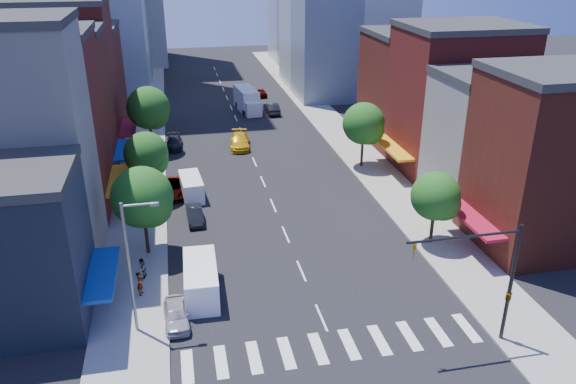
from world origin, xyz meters
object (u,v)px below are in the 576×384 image
object	(u,v)px
cargo_van_near	(201,281)
cargo_van_far	(192,187)
parked_car_front	(176,314)
pedestrian_near	(140,283)
taxi	(240,141)
parked_car_second	(195,215)
parked_car_rear	(174,142)
traffic_car_far	(261,93)
box_truck	(247,101)
traffic_car_oncoming	(272,108)
parked_car_third	(173,188)
pedestrian_far	(142,269)

from	to	relation	value
cargo_van_near	cargo_van_far	world-z (taller)	cargo_van_near
parked_car_front	pedestrian_near	bearing A→B (deg)	120.39
parked_car_front	taxi	size ratio (longest dim) A/B	0.71
parked_car_front	taxi	xyz separation A→B (m)	(8.50, 33.96, 0.13)
parked_car_second	parked_car_rear	xyz separation A→B (m)	(-1.41, 20.70, 0.03)
parked_car_front	parked_car_rear	size ratio (longest dim) A/B	0.85
cargo_van_far	taxi	bearing A→B (deg)	60.15
parked_car_rear	parked_car_second	bearing A→B (deg)	-84.42
traffic_car_far	cargo_van_near	bearing A→B (deg)	70.56
box_truck	parked_car_front	bearing A→B (deg)	-109.33
cargo_van_far	taxi	world-z (taller)	cargo_van_far
cargo_van_far	traffic_car_oncoming	xyz separation A→B (m)	(13.00, 27.83, -0.22)
parked_car_second	parked_car_third	world-z (taller)	parked_car_third
cargo_van_near	cargo_van_far	distance (m)	17.36
traffic_car_far	parked_car_second	bearing A→B (deg)	67.30
parked_car_third	pedestrian_far	world-z (taller)	pedestrian_far
traffic_car_oncoming	traffic_car_far	bearing A→B (deg)	-91.37
box_truck	parked_car_second	bearing A→B (deg)	-111.53
cargo_van_near	pedestrian_far	size ratio (longest dim) A/B	3.58
taxi	pedestrian_far	distance (m)	30.16
pedestrian_near	cargo_van_near	bearing A→B (deg)	-89.69
parked_car_rear	pedestrian_far	size ratio (longest dim) A/B	2.89
parked_car_front	cargo_van_near	size ratio (longest dim) A/B	0.69
parked_car_third	traffic_car_oncoming	distance (m)	30.74
box_truck	pedestrian_near	size ratio (longest dim) A/B	4.72
parked_car_front	taxi	bearing A→B (deg)	73.33
box_truck	pedestrian_near	world-z (taller)	box_truck
cargo_van_near	pedestrian_far	xyz separation A→B (m)	(-4.17, 2.98, -0.25)
parked_car_rear	pedestrian_far	distance (m)	29.77
cargo_van_near	traffic_car_oncoming	bearing A→B (deg)	75.13
taxi	pedestrian_far	bearing A→B (deg)	-104.44
box_truck	traffic_car_far	bearing A→B (deg)	61.94
traffic_car_oncoming	pedestrian_near	size ratio (longest dim) A/B	2.73
parked_car_second	box_truck	distance (m)	36.69
pedestrian_near	parked_car_front	bearing A→B (deg)	-135.50
taxi	box_truck	distance (m)	16.48
parked_car_second	parked_car_third	bearing A→B (deg)	103.37
pedestrian_far	traffic_car_far	bearing A→B (deg)	177.14
parked_car_rear	traffic_car_far	distance (m)	27.11
cargo_van_far	traffic_car_far	world-z (taller)	cargo_van_far
box_truck	pedestrian_near	bearing A→B (deg)	-113.05
cargo_van_far	box_truck	distance (m)	31.46
parked_car_rear	traffic_car_far	size ratio (longest dim) A/B	1.25
pedestrian_near	pedestrian_far	xyz separation A→B (m)	(0.05, 2.15, -0.09)
parked_car_second	cargo_van_far	xyz separation A→B (m)	(0.01, 5.45, 0.38)
traffic_car_far	box_truck	world-z (taller)	box_truck
parked_car_front	parked_car_second	size ratio (longest dim) A/B	1.01
parked_car_second	pedestrian_near	distance (m)	11.91
cargo_van_near	pedestrian_near	bearing A→B (deg)	170.21
box_truck	cargo_van_near	bearing A→B (deg)	-107.97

